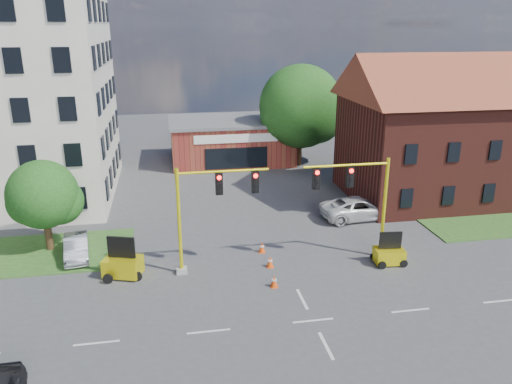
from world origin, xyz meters
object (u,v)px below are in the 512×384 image
trailer_west (123,265)px  signal_mast_west (209,207)px  pickup_white (359,208)px  trailer_east (389,254)px  signal_mast_east (359,197)px

trailer_west → signal_mast_west: bearing=16.1°
pickup_white → trailer_east: bearing=168.3°
trailer_west → pickup_white: 17.37m
trailer_east → pickup_white: (0.95, 7.22, 0.18)m
trailer_east → pickup_white: bearing=88.2°
trailer_west → pickup_white: size_ratio=0.41×
signal_mast_west → pickup_white: bearing=28.6°
signal_mast_west → trailer_west: (-4.88, 0.19, -3.20)m
signal_mast_east → pickup_white: size_ratio=1.10×
trailer_east → signal_mast_west: bearing=-179.7°
signal_mast_east → trailer_east: signal_mast_east is taller
signal_mast_west → trailer_west: bearing=177.7°
trailer_east → pickup_white: trailer_east is taller
signal_mast_east → trailer_east: size_ratio=3.21×
pickup_white → trailer_west: bearing=106.1°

